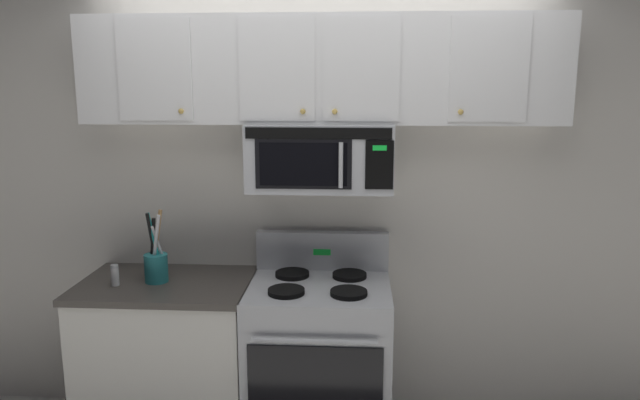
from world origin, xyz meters
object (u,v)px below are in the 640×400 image
at_px(stove_range, 319,360).
at_px(over_range_microwave, 321,157).
at_px(salt_shaker, 115,275).
at_px(utensil_crock_teal, 156,263).

xyz_separation_m(stove_range, over_range_microwave, (-0.00, 0.12, 1.11)).
bearing_deg(over_range_microwave, salt_shaker, -169.81).
xyz_separation_m(stove_range, utensil_crock_teal, (-0.89, -0.00, 0.54)).
distance_m(over_range_microwave, utensil_crock_teal, 1.06).
height_order(stove_range, over_range_microwave, over_range_microwave).
relative_size(utensil_crock_teal, salt_shaker, 3.47).
distance_m(utensil_crock_teal, salt_shaker, 0.22).
xyz_separation_m(over_range_microwave, salt_shaker, (-1.08, -0.19, -0.62)).
relative_size(stove_range, salt_shaker, 9.78).
bearing_deg(utensil_crock_teal, stove_range, 0.09).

